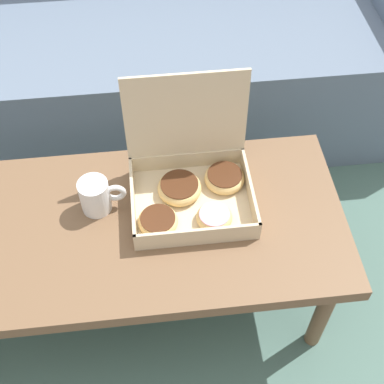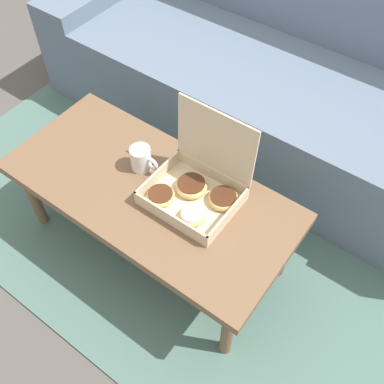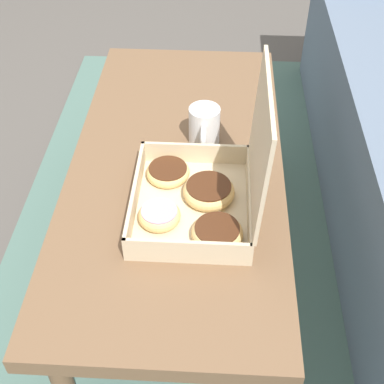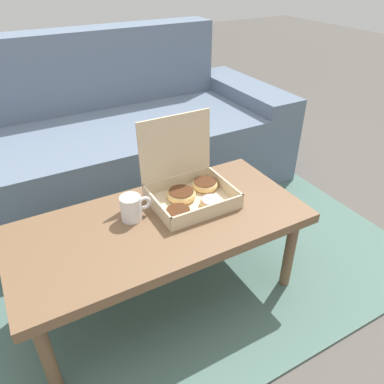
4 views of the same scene
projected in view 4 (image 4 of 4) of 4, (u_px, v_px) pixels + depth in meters
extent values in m
plane|color=#514C47|center=(155.00, 280.00, 1.68)|extent=(12.00, 12.00, 0.00)
cube|color=#4C6B60|center=(130.00, 241.00, 1.89)|extent=(2.38, 1.85, 0.01)
cube|color=slate|center=(102.00, 171.00, 2.05)|extent=(1.78, 0.64, 0.45)
cube|color=slate|center=(75.00, 109.00, 2.24)|extent=(1.78, 0.20, 0.88)
cube|color=slate|center=(242.00, 123.00, 2.51)|extent=(0.24, 0.84, 0.53)
cube|color=brown|center=(161.00, 225.00, 1.39)|extent=(1.10, 0.51, 0.04)
cylinder|color=brown|center=(48.00, 358.00, 1.16)|extent=(0.04, 0.04, 0.36)
cylinder|color=brown|center=(289.00, 253.00, 1.56)|extent=(0.04, 0.04, 0.36)
cylinder|color=brown|center=(27.00, 276.00, 1.45)|extent=(0.04, 0.04, 0.36)
cylinder|color=brown|center=(235.00, 206.00, 1.85)|extent=(0.04, 0.04, 0.36)
cube|color=beige|center=(192.00, 202.00, 1.48)|extent=(0.31, 0.26, 0.01)
cube|color=beige|center=(209.00, 212.00, 1.37)|extent=(0.31, 0.01, 0.05)
cube|color=beige|center=(177.00, 181.00, 1.56)|extent=(0.31, 0.01, 0.05)
cube|color=beige|center=(157.00, 206.00, 1.40)|extent=(0.01, 0.26, 0.05)
cube|color=beige|center=(224.00, 185.00, 1.53)|extent=(0.01, 0.26, 0.05)
cube|color=beige|center=(175.00, 146.00, 1.48)|extent=(0.31, 0.02, 0.26)
torus|color=#E5BC75|center=(205.00, 184.00, 1.55)|extent=(0.11, 0.11, 0.03)
cylinder|color=#472614|center=(205.00, 182.00, 1.55)|extent=(0.09, 0.09, 0.02)
torus|color=#E5BC75|center=(181.00, 195.00, 1.48)|extent=(0.12, 0.12, 0.04)
cylinder|color=#472614|center=(181.00, 193.00, 1.48)|extent=(0.10, 0.10, 0.02)
torus|color=#E5BC75|center=(211.00, 203.00, 1.44)|extent=(0.09, 0.09, 0.03)
cylinder|color=pink|center=(212.00, 201.00, 1.44)|extent=(0.08, 0.08, 0.01)
torus|color=#E5BC75|center=(178.00, 213.00, 1.39)|extent=(0.10, 0.10, 0.03)
cylinder|color=#472614|center=(178.00, 211.00, 1.38)|extent=(0.09, 0.09, 0.01)
cylinder|color=white|center=(131.00, 208.00, 1.37)|extent=(0.08, 0.08, 0.10)
torus|color=white|center=(144.00, 203.00, 1.39)|extent=(0.06, 0.01, 0.06)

